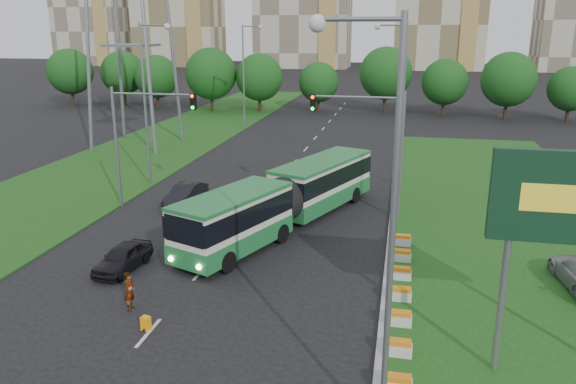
% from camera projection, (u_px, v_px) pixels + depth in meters
% --- Properties ---
extents(ground, '(360.00, 360.00, 0.00)m').
position_uv_depth(ground, '(260.00, 276.00, 27.24)').
color(ground, black).
rests_on(ground, ground).
extents(grass_median, '(14.00, 60.00, 0.15)m').
position_uv_depth(grass_median, '(514.00, 237.00, 32.21)').
color(grass_median, '#1D4A15').
rests_on(grass_median, ground).
extents(median_kerb, '(0.30, 60.00, 0.18)m').
position_uv_depth(median_kerb, '(391.00, 228.00, 33.56)').
color(median_kerb, '#9A9A9A').
rests_on(median_kerb, ground).
extents(left_verge, '(12.00, 110.00, 0.10)m').
position_uv_depth(left_verge, '(144.00, 152.00, 54.23)').
color(left_verge, '#1D4A15').
rests_on(left_verge, ground).
extents(lane_markings, '(0.20, 100.00, 0.01)m').
position_uv_depth(lane_markings, '(285.00, 173.00, 46.62)').
color(lane_markings, beige).
rests_on(lane_markings, ground).
extents(flower_planters, '(1.10, 13.70, 0.60)m').
position_uv_depth(flower_planters, '(400.00, 294.00, 24.49)').
color(flower_planters, silver).
rests_on(flower_planters, grass_median).
extents(traffic_mast_median, '(5.76, 0.32, 8.00)m').
position_uv_depth(traffic_mast_median, '(375.00, 135.00, 34.21)').
color(traffic_mast_median, gray).
rests_on(traffic_mast_median, ground).
extents(traffic_mast_left, '(5.76, 0.32, 8.00)m').
position_uv_depth(traffic_mast_left, '(138.00, 129.00, 36.22)').
color(traffic_mast_left, gray).
rests_on(traffic_mast_left, ground).
extents(street_lamps, '(36.00, 60.00, 12.00)m').
position_uv_depth(street_lamps, '(252.00, 120.00, 35.54)').
color(street_lamps, gray).
rests_on(street_lamps, ground).
extents(tree_line, '(120.00, 8.00, 9.00)m').
position_uv_depth(tree_line, '(433.00, 83.00, 75.72)').
color(tree_line, '#155019').
rests_on(tree_line, ground).
extents(midrise_west, '(22.00, 14.00, 36.00)m').
position_uv_depth(midrise_west, '(91.00, 8.00, 181.69)').
color(midrise_west, beige).
rests_on(midrise_west, ground).
extents(articulated_bus, '(2.74, 17.59, 2.90)m').
position_uv_depth(articulated_bus, '(282.00, 198.00, 33.74)').
color(articulated_bus, silver).
rests_on(articulated_bus, ground).
extents(car_left_near, '(1.87, 3.94, 1.30)m').
position_uv_depth(car_left_near, '(123.00, 257.00, 27.85)').
color(car_left_near, black).
rests_on(car_left_near, ground).
extents(car_left_far, '(1.90, 4.37, 1.40)m').
position_uv_depth(car_left_far, '(186.00, 194.00, 38.26)').
color(car_left_far, black).
rests_on(car_left_far, ground).
extents(pedestrian, '(0.47, 0.67, 1.73)m').
position_uv_depth(pedestrian, '(130.00, 291.00, 23.82)').
color(pedestrian, gray).
rests_on(pedestrian, ground).
extents(shopping_trolley, '(0.33, 0.35, 0.57)m').
position_uv_depth(shopping_trolley, '(146.00, 323.00, 22.35)').
color(shopping_trolley, '#FFA10D').
rests_on(shopping_trolley, ground).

